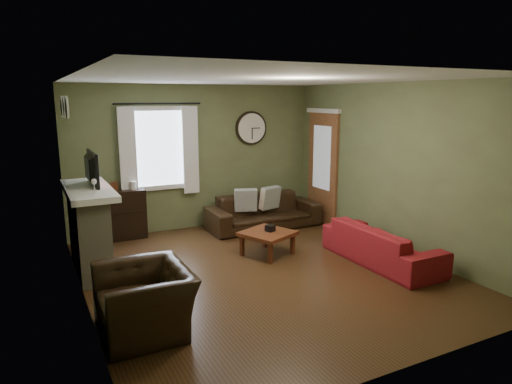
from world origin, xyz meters
name	(u,v)px	position (x,y,z in m)	size (l,w,h in m)	color
floor	(263,272)	(0.00, 0.00, 0.00)	(4.60, 5.20, 0.00)	#3A2311
ceiling	(263,79)	(0.00, 0.00, 2.60)	(4.60, 5.20, 0.00)	white
wall_left	(79,196)	(-2.30, 0.00, 1.30)	(0.00, 5.20, 2.60)	#5E6840
wall_right	(394,168)	(2.30, 0.00, 1.30)	(0.00, 5.20, 2.60)	#5E6840
wall_back	(196,157)	(0.00, 2.60, 1.30)	(4.60, 0.00, 2.60)	#5E6840
wall_front	(409,229)	(0.00, -2.60, 1.30)	(4.60, 0.00, 2.60)	#5E6840
fireplace	(89,232)	(-2.10, 1.15, 0.55)	(0.40, 1.40, 1.10)	tan
firebox	(105,248)	(-1.91, 1.15, 0.30)	(0.04, 0.60, 0.55)	black
mantel	(88,190)	(-2.07, 1.15, 1.14)	(0.58, 1.60, 0.08)	white
tv	(87,173)	(-2.05, 1.30, 1.35)	(0.60, 0.08, 0.35)	black
tv_screen	(93,168)	(-1.97, 1.30, 1.41)	(0.02, 0.62, 0.36)	#994C3F
medallion_left	(67,108)	(-2.28, 0.80, 2.25)	(0.28, 0.28, 0.03)	white
medallion_mid	(64,107)	(-2.28, 1.15, 2.25)	(0.28, 0.28, 0.03)	white
medallion_right	(62,107)	(-2.28, 1.50, 2.25)	(0.28, 0.28, 0.03)	white
window_pane	(159,148)	(-0.70, 2.58, 1.50)	(1.00, 0.02, 1.30)	silver
curtain_rod	(158,104)	(-0.70, 2.48, 2.27)	(0.03, 0.03, 1.50)	black
curtain_left	(128,154)	(-1.25, 2.48, 1.45)	(0.28, 0.04, 1.55)	white
curtain_right	(191,150)	(-0.15, 2.48, 1.45)	(0.28, 0.04, 1.55)	white
wall_clock	(252,128)	(1.10, 2.55, 1.80)	(0.64, 0.06, 0.64)	white
door	(323,168)	(2.27, 1.85, 1.05)	(0.05, 0.90, 2.10)	brown
bookshelf	(124,215)	(-1.38, 2.43, 0.42)	(0.71, 0.30, 0.84)	black
book	(120,182)	(-1.39, 2.63, 0.96)	(0.16, 0.21, 0.02)	#562815
sofa_brown	(263,211)	(1.05, 1.96, 0.30)	(2.08, 0.81, 0.61)	black
pillow_left	(270,198)	(1.19, 1.96, 0.55)	(0.41, 0.12, 0.41)	#959A97
pillow_right	(246,200)	(0.70, 2.00, 0.55)	(0.41, 0.12, 0.41)	#959A97
sofa_red	(382,244)	(1.72, -0.45, 0.28)	(1.91, 0.74, 0.56)	maroon
armchair	(145,300)	(-1.83, -0.88, 0.33)	(1.02, 0.89, 0.66)	black
coffee_table	(267,243)	(0.39, 0.59, 0.18)	(0.69, 0.69, 0.37)	#562815
tissue_box	(270,229)	(0.45, 0.60, 0.40)	(0.12, 0.12, 0.09)	black
wine_glass_a	(94,187)	(-2.05, 0.64, 1.27)	(0.06, 0.06, 0.18)	white
wine_glass_b	(94,187)	(-2.05, 0.64, 1.28)	(0.07, 0.07, 0.19)	white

